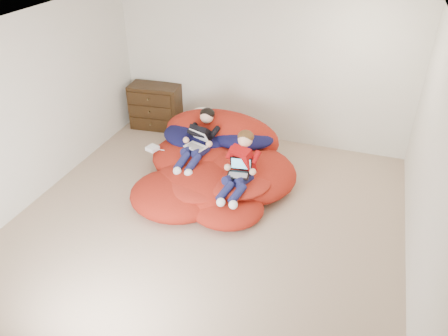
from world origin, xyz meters
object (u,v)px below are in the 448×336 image
dresser (156,107)px  older_boy (200,137)px  laptop_white (197,142)px  laptop_black (239,170)px  younger_boy (240,164)px  beanbag_pile (215,165)px

dresser → older_boy: (1.38, -1.26, 0.23)m
laptop_white → laptop_black: bearing=-29.5°
younger_boy → laptop_white: younger_boy is taller
beanbag_pile → laptop_white: 0.45m
beanbag_pile → younger_boy: 0.77m
beanbag_pile → laptop_white: bearing=-176.5°
younger_boy → laptop_black: younger_boy is taller
dresser → laptop_white: size_ratio=2.29×
beanbag_pile → laptop_white: (-0.27, -0.02, 0.36)m
younger_boy → laptop_white: bearing=152.7°
dresser → laptop_white: bearing=-44.6°
laptop_black → older_boy: bearing=145.0°
dresser → laptop_black: size_ratio=2.94×
laptop_white → older_boy: bearing=90.0°
beanbag_pile → laptop_black: bearing=-41.9°
beanbag_pile → younger_boy: bearing=-39.4°
younger_boy → laptop_white: (-0.79, 0.41, -0.02)m
laptop_white → laptop_black: laptop_white is taller
dresser → younger_boy: younger_boy is taller
dresser → younger_boy: 2.82m
laptop_black → dresser: bearing=140.2°
dresser → beanbag_pile: size_ratio=0.39×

